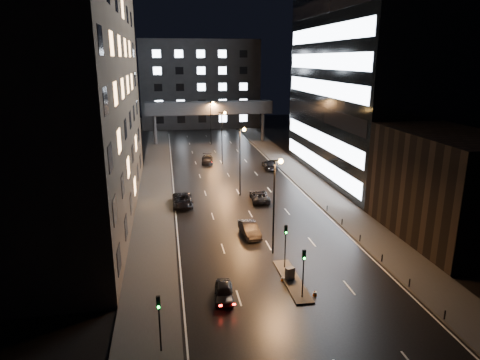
{
  "coord_description": "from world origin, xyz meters",
  "views": [
    {
      "loc": [
        -10.46,
        -31.84,
        19.65
      ],
      "look_at": [
        -0.97,
        22.47,
        4.0
      ],
      "focal_mm": 32.0,
      "sensor_mm": 36.0,
      "label": 1
    }
  ],
  "objects_px": {
    "car_away_c": "(182,200)",
    "car_away_d": "(207,159)",
    "car_toward_a": "(260,196)",
    "car_away_b": "(250,229)",
    "car_away_a": "(224,292)",
    "utility_cabinet": "(290,273)",
    "car_toward_b": "(270,165)"
  },
  "relations": [
    {
      "from": "car_toward_a",
      "to": "car_toward_b",
      "type": "xyz_separation_m",
      "value": [
        5.85,
        17.77,
        0.08
      ]
    },
    {
      "from": "car_away_b",
      "to": "car_toward_a",
      "type": "xyz_separation_m",
      "value": [
        3.85,
        12.15,
        -0.06
      ]
    },
    {
      "from": "car_toward_a",
      "to": "car_toward_b",
      "type": "distance_m",
      "value": 18.71
    },
    {
      "from": "car_toward_b",
      "to": "car_away_d",
      "type": "bearing_deg",
      "value": -26.99
    },
    {
      "from": "car_away_c",
      "to": "car_away_d",
      "type": "relative_size",
      "value": 1.09
    },
    {
      "from": "car_away_b",
      "to": "car_toward_a",
      "type": "height_order",
      "value": "car_away_b"
    },
    {
      "from": "car_toward_a",
      "to": "car_toward_b",
      "type": "bearing_deg",
      "value": -104.3
    },
    {
      "from": "car_away_c",
      "to": "car_away_a",
      "type": "bearing_deg",
      "value": -84.66
    },
    {
      "from": "car_away_c",
      "to": "utility_cabinet",
      "type": "bearing_deg",
      "value": -68.96
    },
    {
      "from": "car_away_c",
      "to": "car_toward_b",
      "type": "xyz_separation_m",
      "value": [
        16.83,
        18.08,
        0.02
      ]
    },
    {
      "from": "car_away_b",
      "to": "utility_cabinet",
      "type": "xyz_separation_m",
      "value": [
        1.64,
        -10.79,
        -0.07
      ]
    },
    {
      "from": "car_away_b",
      "to": "utility_cabinet",
      "type": "bearing_deg",
      "value": -85.31
    },
    {
      "from": "car_away_a",
      "to": "car_away_c",
      "type": "height_order",
      "value": "car_away_c"
    },
    {
      "from": "car_away_b",
      "to": "car_away_d",
      "type": "xyz_separation_m",
      "value": [
        -1.26,
        36.35,
        -0.03
      ]
    },
    {
      "from": "car_away_a",
      "to": "car_toward_a",
      "type": "distance_m",
      "value": 26.43
    },
    {
      "from": "car_away_d",
      "to": "car_away_a",
      "type": "bearing_deg",
      "value": -87.96
    },
    {
      "from": "car_away_d",
      "to": "car_toward_b",
      "type": "distance_m",
      "value": 12.7
    },
    {
      "from": "car_away_a",
      "to": "car_toward_b",
      "type": "xyz_separation_m",
      "value": [
        14.46,
        42.76,
        0.16
      ]
    },
    {
      "from": "car_away_c",
      "to": "car_away_d",
      "type": "height_order",
      "value": "car_away_c"
    },
    {
      "from": "utility_cabinet",
      "to": "car_away_a",
      "type": "bearing_deg",
      "value": 179.75
    },
    {
      "from": "car_away_c",
      "to": "car_away_d",
      "type": "bearing_deg",
      "value": 76.34
    },
    {
      "from": "car_away_a",
      "to": "car_toward_a",
      "type": "height_order",
      "value": "car_toward_a"
    },
    {
      "from": "utility_cabinet",
      "to": "car_away_d",
      "type": "bearing_deg",
      "value": 75.49
    },
    {
      "from": "car_away_a",
      "to": "car_away_d",
      "type": "bearing_deg",
      "value": 91.97
    },
    {
      "from": "car_away_c",
      "to": "car_toward_a",
      "type": "height_order",
      "value": "car_away_c"
    },
    {
      "from": "car_away_a",
      "to": "car_toward_b",
      "type": "bearing_deg",
      "value": 77.37
    },
    {
      "from": "car_away_a",
      "to": "car_toward_a",
      "type": "relative_size",
      "value": 0.73
    },
    {
      "from": "car_away_a",
      "to": "car_away_d",
      "type": "xyz_separation_m",
      "value": [
        3.51,
        49.19,
        0.11
      ]
    },
    {
      "from": "car_toward_a",
      "to": "car_away_d",
      "type": "bearing_deg",
      "value": -74.19
    },
    {
      "from": "car_away_a",
      "to": "car_away_b",
      "type": "distance_m",
      "value": 13.69
    },
    {
      "from": "car_away_a",
      "to": "car_away_c",
      "type": "relative_size",
      "value": 0.67
    },
    {
      "from": "car_away_c",
      "to": "utility_cabinet",
      "type": "relative_size",
      "value": 4.98
    }
  ]
}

